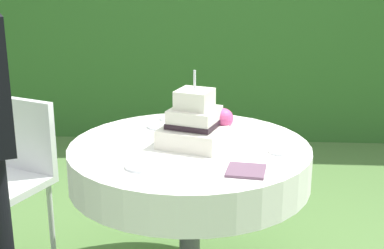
{
  "coord_description": "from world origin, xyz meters",
  "views": [
    {
      "loc": [
        0.18,
        -2.42,
        1.61
      ],
      "look_at": [
        0.01,
        0.01,
        0.86
      ],
      "focal_mm": 51.53,
      "sensor_mm": 36.0,
      "label": 1
    }
  ],
  "objects_px": {
    "serving_plate_left": "(141,166)",
    "serving_plate_far": "(170,119)",
    "garden_chair": "(13,167)",
    "napkin_stack": "(246,171)",
    "serving_plate_near": "(159,126)",
    "serving_plate_right": "(280,151)",
    "wedding_cake": "(196,124)",
    "cake_table": "(190,166)"
  },
  "relations": [
    {
      "from": "serving_plate_left",
      "to": "serving_plate_far",
      "type": "bearing_deg",
      "value": 86.58
    },
    {
      "from": "serving_plate_left",
      "to": "garden_chair",
      "type": "bearing_deg",
      "value": 145.68
    },
    {
      "from": "napkin_stack",
      "to": "serving_plate_near",
      "type": "bearing_deg",
      "value": 126.18
    },
    {
      "from": "serving_plate_far",
      "to": "serving_plate_right",
      "type": "bearing_deg",
      "value": -41.27
    },
    {
      "from": "wedding_cake",
      "to": "napkin_stack",
      "type": "height_order",
      "value": "wedding_cake"
    },
    {
      "from": "wedding_cake",
      "to": "serving_plate_far",
      "type": "distance_m",
      "value": 0.44
    },
    {
      "from": "serving_plate_left",
      "to": "serving_plate_near",
      "type": "bearing_deg",
      "value": 89.69
    },
    {
      "from": "serving_plate_near",
      "to": "serving_plate_right",
      "type": "xyz_separation_m",
      "value": [
        0.59,
        -0.34,
        0.0
      ]
    },
    {
      "from": "wedding_cake",
      "to": "garden_chair",
      "type": "xyz_separation_m",
      "value": [
        -0.99,
        0.21,
        -0.32
      ]
    },
    {
      "from": "wedding_cake",
      "to": "serving_plate_right",
      "type": "xyz_separation_m",
      "value": [
        0.38,
        -0.09,
        -0.09
      ]
    },
    {
      "from": "serving_plate_left",
      "to": "garden_chair",
      "type": "height_order",
      "value": "garden_chair"
    },
    {
      "from": "serving_plate_near",
      "to": "napkin_stack",
      "type": "bearing_deg",
      "value": -53.82
    },
    {
      "from": "serving_plate_near",
      "to": "serving_plate_left",
      "type": "relative_size",
      "value": 0.93
    },
    {
      "from": "serving_plate_far",
      "to": "serving_plate_left",
      "type": "distance_m",
      "value": 0.71
    },
    {
      "from": "serving_plate_far",
      "to": "napkin_stack",
      "type": "xyz_separation_m",
      "value": [
        0.39,
        -0.73,
        -0.0
      ]
    },
    {
      "from": "cake_table",
      "to": "wedding_cake",
      "type": "distance_m",
      "value": 0.21
    },
    {
      "from": "serving_plate_right",
      "to": "napkin_stack",
      "type": "xyz_separation_m",
      "value": [
        -0.16,
        -0.25,
        -0.0
      ]
    },
    {
      "from": "wedding_cake",
      "to": "garden_chair",
      "type": "bearing_deg",
      "value": 167.87
    },
    {
      "from": "garden_chair",
      "to": "serving_plate_far",
      "type": "bearing_deg",
      "value": 12.53
    },
    {
      "from": "wedding_cake",
      "to": "napkin_stack",
      "type": "bearing_deg",
      "value": -56.3
    },
    {
      "from": "cake_table",
      "to": "garden_chair",
      "type": "bearing_deg",
      "value": 166.23
    },
    {
      "from": "serving_plate_right",
      "to": "garden_chair",
      "type": "bearing_deg",
      "value": 167.62
    },
    {
      "from": "napkin_stack",
      "to": "wedding_cake",
      "type": "bearing_deg",
      "value": 123.7
    },
    {
      "from": "cake_table",
      "to": "serving_plate_left",
      "type": "relative_size",
      "value": 8.32
    },
    {
      "from": "cake_table",
      "to": "napkin_stack",
      "type": "distance_m",
      "value": 0.42
    },
    {
      "from": "serving_plate_near",
      "to": "garden_chair",
      "type": "xyz_separation_m",
      "value": [
        -0.78,
        -0.04,
        -0.23
      ]
    },
    {
      "from": "serving_plate_right",
      "to": "serving_plate_far",
      "type": "bearing_deg",
      "value": 138.73
    },
    {
      "from": "serving_plate_left",
      "to": "serving_plate_right",
      "type": "height_order",
      "value": "same"
    },
    {
      "from": "cake_table",
      "to": "serving_plate_near",
      "type": "distance_m",
      "value": 0.35
    },
    {
      "from": "serving_plate_near",
      "to": "serving_plate_left",
      "type": "height_order",
      "value": "same"
    },
    {
      "from": "serving_plate_near",
      "to": "serving_plate_far",
      "type": "height_order",
      "value": "same"
    },
    {
      "from": "garden_chair",
      "to": "serving_plate_left",
      "type": "bearing_deg",
      "value": -34.32
    },
    {
      "from": "cake_table",
      "to": "serving_plate_right",
      "type": "height_order",
      "value": "serving_plate_right"
    },
    {
      "from": "wedding_cake",
      "to": "serving_plate_far",
      "type": "height_order",
      "value": "wedding_cake"
    },
    {
      "from": "cake_table",
      "to": "napkin_stack",
      "type": "relative_size",
      "value": 7.29
    },
    {
      "from": "wedding_cake",
      "to": "serving_plate_right",
      "type": "relative_size",
      "value": 3.48
    },
    {
      "from": "serving_plate_far",
      "to": "serving_plate_left",
      "type": "bearing_deg",
      "value": -93.42
    },
    {
      "from": "cake_table",
      "to": "serving_plate_right",
      "type": "bearing_deg",
      "value": -9.12
    },
    {
      "from": "cake_table",
      "to": "serving_plate_left",
      "type": "xyz_separation_m",
      "value": [
        -0.18,
        -0.3,
        0.11
      ]
    },
    {
      "from": "serving_plate_far",
      "to": "serving_plate_left",
      "type": "xyz_separation_m",
      "value": [
        -0.04,
        -0.71,
        0.0
      ]
    },
    {
      "from": "napkin_stack",
      "to": "garden_chair",
      "type": "xyz_separation_m",
      "value": [
        -1.21,
        0.55,
        -0.23
      ]
    },
    {
      "from": "garden_chair",
      "to": "serving_plate_right",
      "type": "bearing_deg",
      "value": -12.38
    }
  ]
}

